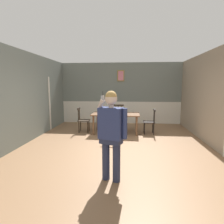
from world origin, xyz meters
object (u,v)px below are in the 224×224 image
(dining_table, at_px, (116,116))
(chair_at_table_head, at_px, (150,122))
(person_figure, at_px, (111,130))
(chair_near_window, at_px, (113,126))
(chair_by_doorway, at_px, (83,120))
(chair_opposite_corner, at_px, (118,117))

(dining_table, height_order, chair_at_table_head, chair_at_table_head)
(dining_table, bearing_deg, person_figure, -87.44)
(chair_near_window, distance_m, chair_at_table_head, 1.52)
(dining_table, bearing_deg, chair_by_doorway, 178.23)
(chair_at_table_head, distance_m, chair_opposite_corner, 1.52)
(person_figure, bearing_deg, dining_table, -67.79)
(dining_table, relative_size, person_figure, 1.06)
(chair_near_window, distance_m, person_figure, 2.80)
(dining_table, xyz_separation_m, chair_at_table_head, (1.26, -0.04, -0.19))
(chair_at_table_head, bearing_deg, chair_opposite_corner, 55.02)
(chair_at_table_head, relative_size, chair_opposite_corner, 0.95)
(dining_table, relative_size, chair_at_table_head, 1.94)
(dining_table, xyz_separation_m, person_figure, (0.16, -3.60, 0.32))
(chair_near_window, xyz_separation_m, chair_opposite_corner, (0.06, 1.71, 0.01))
(chair_opposite_corner, bearing_deg, chair_near_window, 90.00)
(chair_near_window, height_order, person_figure, person_figure)
(dining_table, bearing_deg, chair_at_table_head, -1.90)
(chair_by_doorway, height_order, person_figure, person_figure)
(chair_by_doorway, bearing_deg, chair_near_window, 50.71)
(chair_at_table_head, bearing_deg, chair_near_window, 123.55)
(chair_near_window, height_order, chair_opposite_corner, chair_opposite_corner)
(dining_table, bearing_deg, chair_near_window, -92.20)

